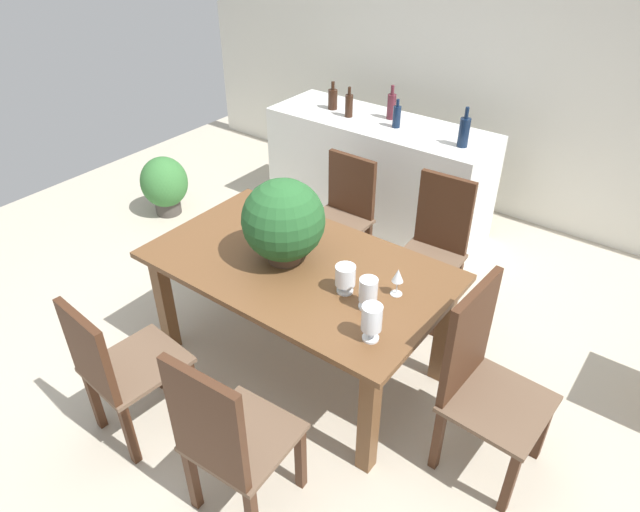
{
  "coord_description": "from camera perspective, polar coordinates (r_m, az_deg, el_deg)",
  "views": [
    {
      "loc": [
        1.68,
        -2.09,
        2.6
      ],
      "look_at": [
        0.05,
        0.09,
        0.75
      ],
      "focal_mm": 31.68,
      "sensor_mm": 36.0,
      "label": 1
    }
  ],
  "objects": [
    {
      "name": "ground_plane",
      "position": [
        3.73,
        -1.44,
        -9.98
      ],
      "size": [
        7.04,
        7.04,
        0.0
      ],
      "primitive_type": "plane",
      "color": "#BCB29E"
    },
    {
      "name": "back_wall",
      "position": [
        5.15,
        17.45,
        18.07
      ],
      "size": [
        6.4,
        0.1,
        2.6
      ],
      "primitive_type": "cube",
      "color": "silver",
      "rests_on": "ground"
    },
    {
      "name": "dining_table",
      "position": [
        3.28,
        -2.17,
        -2.32
      ],
      "size": [
        1.73,
        1.01,
        0.76
      ],
      "color": "brown",
      "rests_on": "ground"
    },
    {
      "name": "chair_far_left",
      "position": [
        4.23,
        2.25,
        4.48
      ],
      "size": [
        0.44,
        0.47,
        0.92
      ],
      "rotation": [
        0.0,
        0.0,
        -0.01
      ],
      "color": "#422616",
      "rests_on": "ground"
    },
    {
      "name": "chair_far_right",
      "position": [
        3.89,
        11.58,
        1.39
      ],
      "size": [
        0.43,
        0.44,
        0.99
      ],
      "rotation": [
        0.0,
        0.0,
        0.05
      ],
      "color": "#422616",
      "rests_on": "ground"
    },
    {
      "name": "chair_near_right",
      "position": [
        2.62,
        -9.48,
        -17.63
      ],
      "size": [
        0.47,
        0.48,
        1.02
      ],
      "rotation": [
        0.0,
        0.0,
        3.2
      ],
      "color": "#422616",
      "rests_on": "ground"
    },
    {
      "name": "chair_near_left",
      "position": [
        3.13,
        -19.8,
        -10.42
      ],
      "size": [
        0.46,
        0.51,
        0.92
      ],
      "rotation": [
        0.0,
        0.0,
        3.05
      ],
      "color": "#422616",
      "rests_on": "ground"
    },
    {
      "name": "chair_foot_end",
      "position": [
        2.93,
        15.99,
        -11.38
      ],
      "size": [
        0.49,
        0.5,
        1.05
      ],
      "rotation": [
        0.0,
        0.0,
        1.52
      ],
      "color": "#422616",
      "rests_on": "ground"
    },
    {
      "name": "flower_centerpiece",
      "position": [
        3.12,
        -3.71,
        3.54
      ],
      "size": [
        0.47,
        0.47,
        0.5
      ],
      "color": "#4C3828",
      "rests_on": "dining_table"
    },
    {
      "name": "crystal_vase_left",
      "position": [
        2.65,
        5.25,
        -6.36
      ],
      "size": [
        0.1,
        0.1,
        0.2
      ],
      "color": "silver",
      "rests_on": "dining_table"
    },
    {
      "name": "crystal_vase_center_near",
      "position": [
        2.95,
        2.58,
        -2.1
      ],
      "size": [
        0.11,
        0.11,
        0.16
      ],
      "color": "silver",
      "rests_on": "dining_table"
    },
    {
      "name": "crystal_vase_right",
      "position": [
        2.85,
        4.9,
        -3.58
      ],
      "size": [
        0.1,
        0.1,
        0.18
      ],
      "color": "silver",
      "rests_on": "dining_table"
    },
    {
      "name": "wine_glass",
      "position": [
        2.95,
        7.86,
        -2.08
      ],
      "size": [
        0.06,
        0.06,
        0.16
      ],
      "color": "silver",
      "rests_on": "dining_table"
    },
    {
      "name": "kitchen_counter",
      "position": [
        4.94,
        5.79,
        8.33
      ],
      "size": [
        1.91,
        0.65,
        0.93
      ],
      "primitive_type": "cube",
      "color": "silver",
      "rests_on": "ground"
    },
    {
      "name": "wine_bottle_tall",
      "position": [
        4.98,
        1.3,
        15.6
      ],
      "size": [
        0.08,
        0.08,
        0.23
      ],
      "color": "black",
      "rests_on": "kitchen_counter"
    },
    {
      "name": "wine_bottle_dark",
      "position": [
        4.8,
        2.95,
        14.98
      ],
      "size": [
        0.06,
        0.06,
        0.25
      ],
      "color": "black",
      "rests_on": "kitchen_counter"
    },
    {
      "name": "wine_bottle_clear",
      "position": [
        4.78,
        7.22,
        14.81
      ],
      "size": [
        0.07,
        0.07,
        0.28
      ],
      "color": "#511E28",
      "rests_on": "kitchen_counter"
    },
    {
      "name": "wine_bottle_green",
      "position": [
        4.34,
        14.34,
        12.07
      ],
      "size": [
        0.08,
        0.08,
        0.3
      ],
      "color": "#0F1E38",
      "rests_on": "kitchen_counter"
    },
    {
      "name": "wine_bottle_amber",
      "position": [
        4.62,
        7.76,
        13.81
      ],
      "size": [
        0.06,
        0.06,
        0.23
      ],
      "color": "#0F1E38",
      "rests_on": "kitchen_counter"
    },
    {
      "name": "potted_plant_floor",
      "position": [
        5.29,
        -15.43,
        7.02
      ],
      "size": [
        0.42,
        0.42,
        0.54
      ],
      "color": "#423D38",
      "rests_on": "ground"
    }
  ]
}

